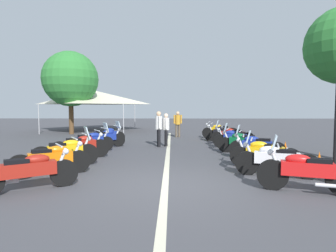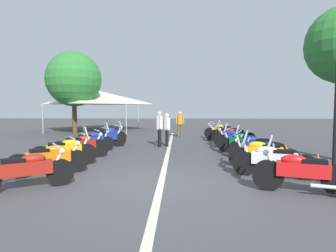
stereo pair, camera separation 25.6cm
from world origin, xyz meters
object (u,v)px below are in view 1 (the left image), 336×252
Objects in this scene: motorcycle_right_row_4 at (242,142)px; bystander_3 at (178,122)px; motorcycle_right_row_6 at (232,135)px; motorcycle_right_row_7 at (224,133)px; motorcycle_right_row_0 at (305,171)px; traffic_cone_0 at (285,150)px; motorcycle_right_row_2 at (264,153)px; bystander_2 at (166,127)px; motorcycle_left_row_2 at (66,151)px; motorcycle_right_row_5 at (235,138)px; motorcycle_left_row_1 at (51,159)px; motorcycle_left_row_0 at (29,171)px; event_tent at (93,97)px; motorcycle_right_row_8 at (220,131)px; roadside_tree_0 at (70,79)px; motorcycle_left_row_5 at (105,138)px; bystander_1 at (159,126)px; motorcycle_left_row_4 at (91,141)px; motorcycle_left_row_3 at (81,146)px; traffic_cone_1 at (319,163)px; motorcycle_right_row_1 at (275,159)px; motorcycle_right_row_3 at (256,146)px; motorcycle_left_row_6 at (106,135)px.

bystander_3 is at bearing -49.54° from motorcycle_right_row_4.
motorcycle_right_row_4 is at bearing 104.00° from motorcycle_right_row_6.
motorcycle_right_row_0 is at bearing 104.25° from motorcycle_right_row_7.
motorcycle_right_row_6 reaches higher than traffic_cone_0.
motorcycle_right_row_6 is (5.48, -0.18, 0.01)m from motorcycle_right_row_2.
bystander_2 is 0.98× the size of bystander_3.
motorcycle_left_row_2 reaches higher than traffic_cone_0.
motorcycle_right_row_0 is 6.69m from motorcycle_right_row_5.
motorcycle_left_row_1 is 9.89m from motorcycle_right_row_7.
motorcycle_left_row_0 is 2.57m from motorcycle_left_row_2.
motorcycle_left_row_0 is 0.28× the size of event_tent.
motorcycle_left_row_1 is 7.19m from motorcycle_right_row_4.
event_tent is at bearing 41.28° from traffic_cone_0.
motorcycle_right_row_0 reaches higher than motorcycle_right_row_8.
roadside_tree_0 is at bearing -19.80° from motorcycle_right_row_5.
motorcycle_left_row_5 is 10.02m from event_tent.
motorcycle_right_row_8 is 4.99m from bystander_1.
motorcycle_left_row_2 is 0.89× the size of motorcycle_right_row_6.
motorcycle_left_row_4 reaches higher than motorcycle_right_row_8.
motorcycle_left_row_3 is at bearing 58.30° from motorcycle_left_row_0.
motorcycle_right_row_6 is 6.37m from traffic_cone_1.
motorcycle_left_row_1 reaches higher than motorcycle_right_row_5.
roadside_tree_0 is at bearing -34.89° from motorcycle_right_row_0.
event_tent reaches higher than motorcycle_left_row_4.
bystander_1 is (5.62, -2.63, 0.52)m from motorcycle_left_row_1.
motorcycle_right_row_1 is 3.87m from motorcycle_right_row_4.
motorcycle_right_row_3 reaches higher than motorcycle_left_row_0.
motorcycle_right_row_7 is 3.69m from bystander_2.
motorcycle_right_row_3 is 0.30× the size of event_tent.
event_tent is at bearing -31.62° from motorcycle_right_row_4.
motorcycle_right_row_7 is 11.01m from roadside_tree_0.
motorcycle_left_row_3 is 0.88× the size of motorcycle_right_row_8.
bystander_2 is (-0.78, 3.30, 0.45)m from motorcycle_right_row_6.
motorcycle_right_row_6 is 1.34× the size of bystander_2.
event_tent is at bearing 69.94° from motorcycle_left_row_4.
motorcycle_right_row_5 is 12.17m from roadside_tree_0.
motorcycle_left_row_5 is at bearing 70.49° from traffic_cone_0.
motorcycle_left_row_2 is at bearing -122.80° from motorcycle_left_row_3.
motorcycle_right_row_1 reaches higher than motorcycle_left_row_6.
motorcycle_left_row_6 is at bearing 50.01° from traffic_cone_1.
bystander_1 is 0.26× the size of event_tent.
motorcycle_left_row_5 is at bearing -4.65° from bystander_1.
motorcycle_right_row_8 reaches higher than traffic_cone_1.
motorcycle_right_row_1 reaches higher than motorcycle_left_row_3.
bystander_1 is at bearing -147.83° from event_tent.
bystander_2 reaches higher than motorcycle_left_row_0.
motorcycle_right_row_8 reaches higher than motorcycle_right_row_7.
motorcycle_right_row_3 is 7.74m from bystander_3.
traffic_cone_0 is 2.38m from traffic_cone_1.
bystander_3 reaches higher than motorcycle_right_row_5.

